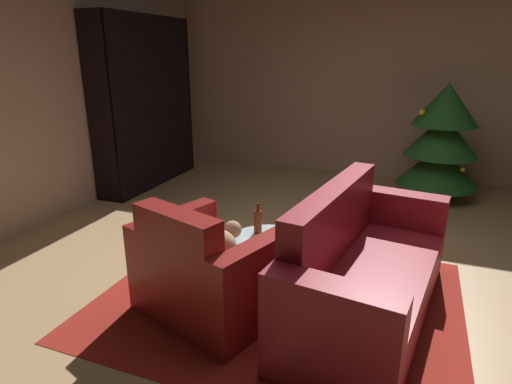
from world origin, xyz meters
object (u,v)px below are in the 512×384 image
coffee_table (270,247)px  decorated_tree (442,140)px  bottle_on_table (258,221)px  book_stack_on_table (277,240)px  couch_red (363,274)px  bookshelf_unit (151,101)px  armchair_red (210,272)px

coffee_table → decorated_tree: bearing=67.9°
bottle_on_table → decorated_tree: decorated_tree is taller
book_stack_on_table → bottle_on_table: (-0.20, 0.12, 0.07)m
couch_red → coffee_table: size_ratio=3.03×
book_stack_on_table → coffee_table: bearing=163.2°
decorated_tree → coffee_table: bearing=-112.1°
decorated_tree → book_stack_on_table: bearing=-111.1°
coffee_table → book_stack_on_table: bearing=-16.8°
coffee_table → book_stack_on_table: size_ratio=2.94×
bottle_on_table → decorated_tree: bearing=64.8°
couch_red → book_stack_on_table: 0.64m
bottle_on_table → couch_red: bearing=-5.6°
bookshelf_unit → couch_red: (3.21, -2.28, -0.82)m
bookshelf_unit → couch_red: bookshelf_unit is taller
armchair_red → coffee_table: 0.48m
bookshelf_unit → couch_red: 4.03m
armchair_red → book_stack_on_table: (0.39, 0.31, 0.18)m
couch_red → coffee_table: bearing=-177.8°
couch_red → book_stack_on_table: couch_red is taller
armchair_red → couch_red: (1.01, 0.35, 0.00)m
bookshelf_unit → armchair_red: 3.53m
decorated_tree → armchair_red: bearing=-115.1°
coffee_table → book_stack_on_table: 0.10m
armchair_red → book_stack_on_table: 0.53m
bookshelf_unit → coffee_table: (2.54, -2.31, -0.72)m
bottle_on_table → decorated_tree: size_ratio=0.17×
armchair_red → coffee_table: size_ratio=1.80×
coffee_table → book_stack_on_table: (0.06, -0.02, 0.08)m
couch_red → bottle_on_table: couch_red is taller
book_stack_on_table → bottle_on_table: 0.24m
armchair_red → book_stack_on_table: size_ratio=5.29×
coffee_table → decorated_tree: 3.20m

